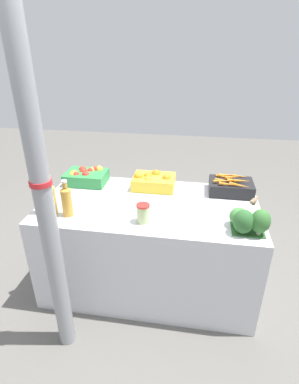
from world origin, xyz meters
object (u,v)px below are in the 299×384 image
at_px(orange_crate, 153,181).
at_px(broccoli_pile, 248,220).
at_px(carrot_crate, 231,186).
at_px(pickle_jar, 144,213).
at_px(support_pole, 44,201).
at_px(apple_crate, 86,176).
at_px(juice_bottle_amber, 67,201).
at_px(juice_bottle_golden, 52,198).
at_px(juice_bottle_cloudy, 40,198).
at_px(sparrow_bird, 253,201).

bearing_deg(orange_crate, broccoli_pile, -39.43).
bearing_deg(carrot_crate, pickle_jar, -138.19).
distance_m(support_pole, pickle_jar, 0.71).
height_order(support_pole, pickle_jar, support_pole).
bearing_deg(apple_crate, juice_bottle_amber, -83.31).
height_order(orange_crate, juice_bottle_golden, juice_bottle_golden).
bearing_deg(support_pole, juice_bottle_cloudy, 124.07).
bearing_deg(pickle_jar, carrot_crate, 41.81).
height_order(support_pole, sparrow_bird, support_pole).
relative_size(orange_crate, broccoli_pile, 1.43).
relative_size(support_pole, apple_crate, 6.37).
distance_m(juice_bottle_amber, sparrow_bird, 1.32).
distance_m(apple_crate, juice_bottle_amber, 0.59).
xyz_separation_m(orange_crate, juice_bottle_golden, (-0.67, -0.58, 0.07)).
height_order(juice_bottle_cloudy, sparrow_bird, juice_bottle_cloudy).
xyz_separation_m(carrot_crate, pickle_jar, (-0.66, -0.59, 0.01)).
distance_m(support_pole, sparrow_bird, 1.32).
distance_m(apple_crate, broccoli_pile, 1.49).
distance_m(apple_crate, pickle_jar, 0.87).
distance_m(support_pole, juice_bottle_amber, 0.48).
height_order(apple_crate, juice_bottle_cloudy, juice_bottle_cloudy).
xyz_separation_m(apple_crate, sparrow_bird, (1.38, -0.57, 0.15)).
relative_size(juice_bottle_amber, pickle_jar, 2.02).
distance_m(orange_crate, pickle_jar, 0.59).
height_order(carrot_crate, broccoli_pile, broccoli_pile).
distance_m(pickle_jar, sparrow_bird, 0.75).
distance_m(broccoli_pile, juice_bottle_cloudy, 1.50).
bearing_deg(sparrow_bird, pickle_jar, -58.88).
xyz_separation_m(support_pole, juice_bottle_golden, (-0.18, 0.42, -0.22)).
distance_m(carrot_crate, juice_bottle_cloudy, 1.56).
xyz_separation_m(apple_crate, orange_crate, (0.63, -0.01, -0.00)).
xyz_separation_m(apple_crate, carrot_crate, (1.30, -0.00, -0.00)).
xyz_separation_m(juice_bottle_golden, sparrow_bird, (1.43, 0.02, 0.09)).
relative_size(carrot_crate, juice_bottle_golden, 1.17).
xyz_separation_m(apple_crate, juice_bottle_cloudy, (-0.14, -0.59, 0.06)).
distance_m(carrot_crate, juice_bottle_golden, 1.47).
distance_m(juice_bottle_cloudy, juice_bottle_golden, 0.10).
bearing_deg(juice_bottle_amber, sparrow_bird, 0.73).
bearing_deg(apple_crate, juice_bottle_cloudy, -103.84).
distance_m(apple_crate, juice_bottle_golden, 0.59).
bearing_deg(sparrow_bird, support_pole, -41.26).
height_order(carrot_crate, juice_bottle_amber, juice_bottle_amber).
relative_size(support_pole, pickle_jar, 16.50).
xyz_separation_m(juice_bottle_amber, pickle_jar, (0.57, -0.00, -0.05)).
xyz_separation_m(support_pole, carrot_crate, (1.16, 1.00, -0.29)).
relative_size(broccoli_pile, juice_bottle_amber, 0.90).
relative_size(carrot_crate, pickle_jar, 2.59).
xyz_separation_m(support_pole, apple_crate, (-0.14, 1.00, -0.28)).
xyz_separation_m(carrot_crate, juice_bottle_cloudy, (-1.44, -0.58, 0.06)).
xyz_separation_m(support_pole, pickle_jar, (0.51, 0.41, -0.28)).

